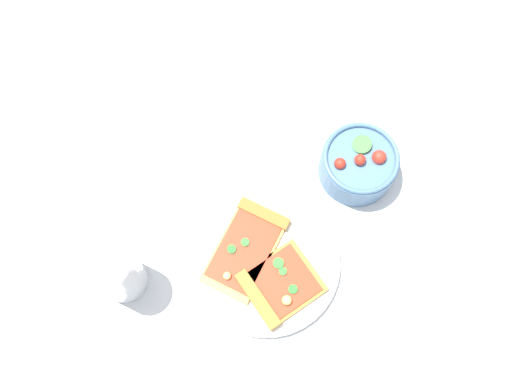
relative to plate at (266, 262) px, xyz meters
The scene contains 7 objects.
ground_plane 0.04m from the plate, 24.68° to the right, with size 2.40×2.40×0.00m, color silver.
plate is the anchor object (origin of this frame).
pizza_slice_near 0.04m from the plate, 20.90° to the left, with size 0.16×0.18×0.02m.
pizza_slice_far 0.05m from the plate, behind, with size 0.11×0.12×0.02m.
salad_bowl 0.22m from the plate, 72.44° to the right, with size 0.13×0.13×0.08m.
soda_glass 0.24m from the plate, 68.96° to the left, with size 0.07×0.07×0.14m.
paper_napkin 0.32m from the plate, 29.92° to the right, with size 0.16×0.14×0.00m, color white.
Camera 1 is at (-0.20, 0.12, 0.94)m, focal length 41.06 mm.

